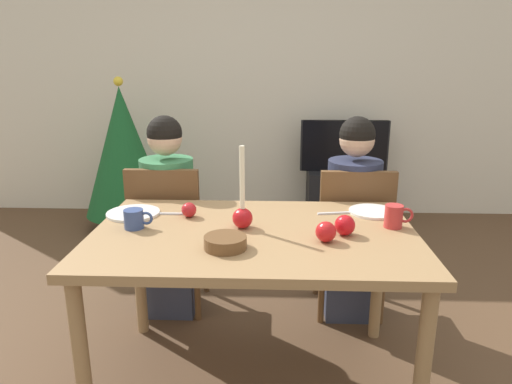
{
  "coord_description": "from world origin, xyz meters",
  "views": [
    {
      "loc": [
        0.08,
        -1.89,
        1.47
      ],
      "look_at": [
        0.0,
        0.2,
        0.87
      ],
      "focal_mm": 32.78,
      "sensor_mm": 36.0,
      "label": 1
    }
  ],
  "objects_px": {
    "person_right_child": "(352,222)",
    "mug_right": "(395,216)",
    "chair_left": "(168,231)",
    "apple_by_right_mug": "(189,210)",
    "christmas_tree": "(124,152)",
    "apple_by_left_plate": "(345,225)",
    "chair_right": "(352,234)",
    "dining_table": "(254,249)",
    "person_left_child": "(169,220)",
    "candle_centerpiece": "(242,212)",
    "mug_left": "(135,219)",
    "plate_right": "(372,212)",
    "tv": "(344,146)",
    "apple_near_candle": "(326,232)",
    "plate_left": "(133,213)",
    "tv_stand": "(342,196)",
    "bowl_walnuts": "(225,242)"
  },
  "relations": [
    {
      "from": "person_right_child",
      "to": "plate_right",
      "type": "bearing_deg",
      "value": -85.14
    },
    {
      "from": "candle_centerpiece",
      "to": "mug_left",
      "type": "distance_m",
      "value": 0.47
    },
    {
      "from": "mug_left",
      "to": "mug_right",
      "type": "distance_m",
      "value": 1.14
    },
    {
      "from": "candle_centerpiece",
      "to": "apple_by_left_plate",
      "type": "relative_size",
      "value": 4.19
    },
    {
      "from": "candle_centerpiece",
      "to": "apple_near_candle",
      "type": "relative_size",
      "value": 4.32
    },
    {
      "from": "christmas_tree",
      "to": "plate_right",
      "type": "height_order",
      "value": "christmas_tree"
    },
    {
      "from": "tv_stand",
      "to": "mug_right",
      "type": "xyz_separation_m",
      "value": [
        -0.1,
        -2.22,
        0.56
      ]
    },
    {
      "from": "mug_right",
      "to": "apple_near_candle",
      "type": "height_order",
      "value": "mug_right"
    },
    {
      "from": "plate_left",
      "to": "plate_right",
      "type": "distance_m",
      "value": 1.15
    },
    {
      "from": "plate_right",
      "to": "apple_by_right_mug",
      "type": "relative_size",
      "value": 3.2
    },
    {
      "from": "dining_table",
      "to": "plate_left",
      "type": "xyz_separation_m",
      "value": [
        -0.59,
        0.21,
        0.09
      ]
    },
    {
      "from": "plate_right",
      "to": "tv",
      "type": "bearing_deg",
      "value": 85.67
    },
    {
      "from": "chair_right",
      "to": "chair_left",
      "type": "bearing_deg",
      "value": 180.0
    },
    {
      "from": "mug_left",
      "to": "apple_by_right_mug",
      "type": "distance_m",
      "value": 0.26
    },
    {
      "from": "chair_left",
      "to": "apple_by_right_mug",
      "type": "distance_m",
      "value": 0.55
    },
    {
      "from": "mug_right",
      "to": "person_right_child",
      "type": "bearing_deg",
      "value": 98.54
    },
    {
      "from": "dining_table",
      "to": "apple_by_left_plate",
      "type": "bearing_deg",
      "value": -3.84
    },
    {
      "from": "dining_table",
      "to": "plate_left",
      "type": "bearing_deg",
      "value": 160.62
    },
    {
      "from": "dining_table",
      "to": "christmas_tree",
      "type": "relative_size",
      "value": 1.06
    },
    {
      "from": "tv",
      "to": "apple_by_left_plate",
      "type": "height_order",
      "value": "tv"
    },
    {
      "from": "dining_table",
      "to": "person_left_child",
      "type": "distance_m",
      "value": 0.83
    },
    {
      "from": "dining_table",
      "to": "chair_right",
      "type": "bearing_deg",
      "value": 48.86
    },
    {
      "from": "dining_table",
      "to": "tv_stand",
      "type": "relative_size",
      "value": 2.19
    },
    {
      "from": "plate_left",
      "to": "apple_by_left_plate",
      "type": "distance_m",
      "value": 1.0
    },
    {
      "from": "candle_centerpiece",
      "to": "mug_left",
      "type": "height_order",
      "value": "candle_centerpiece"
    },
    {
      "from": "chair_left",
      "to": "plate_right",
      "type": "relative_size",
      "value": 3.98
    },
    {
      "from": "dining_table",
      "to": "chair_right",
      "type": "xyz_separation_m",
      "value": [
        0.53,
        0.61,
        -0.15
      ]
    },
    {
      "from": "candle_centerpiece",
      "to": "mug_left",
      "type": "relative_size",
      "value": 2.88
    },
    {
      "from": "chair_left",
      "to": "plate_left",
      "type": "distance_m",
      "value": 0.47
    },
    {
      "from": "apple_by_right_mug",
      "to": "mug_left",
      "type": "bearing_deg",
      "value": -142.95
    },
    {
      "from": "bowl_walnuts",
      "to": "apple_near_candle",
      "type": "height_order",
      "value": "apple_near_candle"
    },
    {
      "from": "dining_table",
      "to": "chair_left",
      "type": "relative_size",
      "value": 1.56
    },
    {
      "from": "person_right_child",
      "to": "tv_stand",
      "type": "distance_m",
      "value": 1.7
    },
    {
      "from": "mug_right",
      "to": "apple_near_candle",
      "type": "xyz_separation_m",
      "value": [
        -0.32,
        -0.18,
        -0.01
      ]
    },
    {
      "from": "mug_left",
      "to": "apple_by_left_plate",
      "type": "bearing_deg",
      "value": -2.85
    },
    {
      "from": "tv_stand",
      "to": "plate_left",
      "type": "height_order",
      "value": "plate_left"
    },
    {
      "from": "tv",
      "to": "plate_left",
      "type": "bearing_deg",
      "value": -121.93
    },
    {
      "from": "christmas_tree",
      "to": "person_right_child",
      "type": "bearing_deg",
      "value": -38.73
    },
    {
      "from": "chair_right",
      "to": "candle_centerpiece",
      "type": "bearing_deg",
      "value": -135.97
    },
    {
      "from": "chair_left",
      "to": "apple_by_right_mug",
      "type": "bearing_deg",
      "value": -64.29
    },
    {
      "from": "dining_table",
      "to": "tv_stand",
      "type": "bearing_deg",
      "value": 72.74
    },
    {
      "from": "apple_by_right_mug",
      "to": "candle_centerpiece",
      "type": "bearing_deg",
      "value": -27.41
    },
    {
      "from": "apple_by_left_plate",
      "to": "mug_right",
      "type": "bearing_deg",
      "value": 23.95
    },
    {
      "from": "person_right_child",
      "to": "mug_right",
      "type": "height_order",
      "value": "person_right_child"
    },
    {
      "from": "chair_right",
      "to": "apple_by_right_mug",
      "type": "height_order",
      "value": "chair_right"
    },
    {
      "from": "mug_left",
      "to": "bowl_walnuts",
      "type": "relative_size",
      "value": 0.75
    },
    {
      "from": "plate_right",
      "to": "chair_right",
      "type": "bearing_deg",
      "value": 95.33
    },
    {
      "from": "dining_table",
      "to": "apple_by_right_mug",
      "type": "relative_size",
      "value": 19.83
    },
    {
      "from": "chair_right",
      "to": "person_left_child",
      "type": "relative_size",
      "value": 0.77
    },
    {
      "from": "chair_right",
      "to": "apple_by_left_plate",
      "type": "xyz_separation_m",
      "value": [
        -0.15,
        -0.63,
        0.28
      ]
    }
  ]
}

